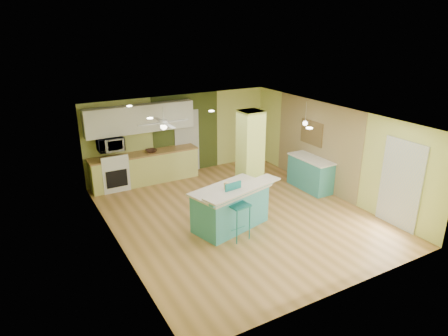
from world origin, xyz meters
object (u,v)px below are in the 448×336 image
at_px(peninsula, 231,207).
at_px(canister, 227,186).
at_px(fruit_bowl, 151,151).
at_px(bar_stool, 236,202).
at_px(side_counter, 310,173).

height_order(peninsula, canister, canister).
bearing_deg(peninsula, fruit_bowl, 85.17).
xyz_separation_m(peninsula, bar_stool, (-0.14, -0.47, 0.34)).
bearing_deg(peninsula, side_counter, 0.45).
distance_m(peninsula, fruit_bowl, 3.68).
distance_m(side_counter, canister, 3.42).
distance_m(bar_stool, side_counter, 3.59).
height_order(fruit_bowl, canister, canister).
xyz_separation_m(side_counter, fruit_bowl, (-3.80, 2.73, 0.51)).
xyz_separation_m(bar_stool, canister, (0.05, 0.50, 0.20)).
distance_m(peninsula, bar_stool, 0.60).
distance_m(side_counter, fruit_bowl, 4.71).
relative_size(bar_stool, canister, 7.52).
height_order(side_counter, fruit_bowl, fruit_bowl).
relative_size(peninsula, side_counter, 1.51).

